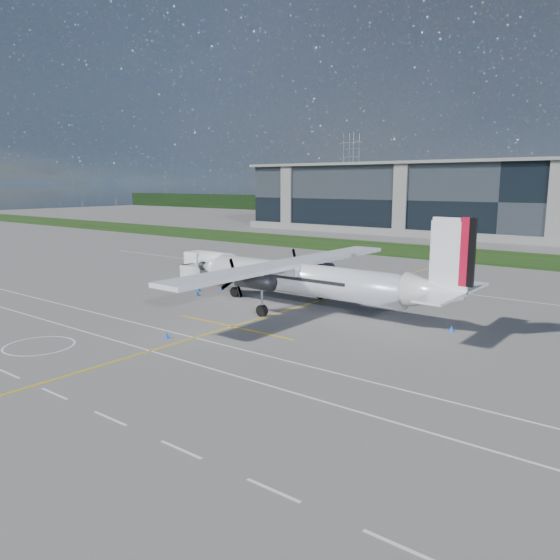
# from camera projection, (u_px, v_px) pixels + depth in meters

# --- Properties ---
(ground) EXTENTS (400.00, 400.00, 0.00)m
(ground) POSITION_uv_depth(u_px,v_px,m) (432.00, 259.00, 80.08)
(ground) COLOR #5F5C5A
(ground) RESTS_ON ground
(grass_strip) EXTENTS (400.00, 18.00, 0.04)m
(grass_strip) POSITION_uv_depth(u_px,v_px,m) (452.00, 254.00, 86.27)
(grass_strip) COLOR #16360E
(grass_strip) RESTS_ON ground
(terminal_building) EXTENTS (120.00, 20.00, 15.00)m
(terminal_building) POSITION_uv_depth(u_px,v_px,m) (514.00, 201.00, 109.72)
(terminal_building) COLOR black
(terminal_building) RESTS_ON ground
(pylon_west) EXTENTS (9.00, 4.60, 30.00)m
(pylon_west) POSITION_uv_depth(u_px,v_px,m) (351.00, 173.00, 211.25)
(pylon_west) COLOR gray
(pylon_west) RESTS_ON ground
(yellow_taxiway_centerline) EXTENTS (0.20, 70.00, 0.01)m
(yellow_taxiway_centerline) POSITION_uv_depth(u_px,v_px,m) (341.00, 294.00, 55.04)
(yellow_taxiway_centerline) COLOR yellow
(yellow_taxiway_centerline) RESTS_ON ground
(white_lane_line) EXTENTS (90.00, 0.15, 0.01)m
(white_lane_line) POSITION_uv_depth(u_px,v_px,m) (123.00, 343.00, 38.29)
(white_lane_line) COLOR white
(white_lane_line) RESTS_ON ground
(turboprop_aircraft) EXTENTS (27.92, 28.95, 8.69)m
(turboprop_aircraft) POSITION_uv_depth(u_px,v_px,m) (313.00, 262.00, 47.34)
(turboprop_aircraft) COLOR white
(turboprop_aircraft) RESTS_ON ground
(fuel_tanker_truck) EXTENTS (7.88, 2.56, 2.96)m
(fuel_tanker_truck) POSITION_uv_depth(u_px,v_px,m) (209.00, 263.00, 66.12)
(fuel_tanker_truck) COLOR white
(fuel_tanker_truck) RESTS_ON ground
(baggage_tug) EXTENTS (3.42, 2.05, 2.05)m
(baggage_tug) POSITION_uv_depth(u_px,v_px,m) (196.00, 274.00, 60.80)
(baggage_tug) COLOR silver
(baggage_tug) RESTS_ON ground
(ground_crew_person) EXTENTS (0.90, 0.99, 1.99)m
(ground_crew_person) POSITION_uv_depth(u_px,v_px,m) (221.00, 279.00, 58.30)
(ground_crew_person) COLOR #F25907
(ground_crew_person) RESTS_ON ground
(safety_cone_fwd) EXTENTS (0.36, 0.36, 0.50)m
(safety_cone_fwd) POSITION_uv_depth(u_px,v_px,m) (199.00, 289.00, 56.70)
(safety_cone_fwd) COLOR blue
(safety_cone_fwd) RESTS_ON ground
(safety_cone_nose_port) EXTENTS (0.36, 0.36, 0.50)m
(safety_cone_nose_port) POSITION_uv_depth(u_px,v_px,m) (197.00, 293.00, 54.37)
(safety_cone_nose_port) COLOR blue
(safety_cone_nose_port) RESTS_ON ground
(safety_cone_portwing) EXTENTS (0.36, 0.36, 0.50)m
(safety_cone_portwing) POSITION_uv_depth(u_px,v_px,m) (167.00, 335.00, 39.47)
(safety_cone_portwing) COLOR blue
(safety_cone_portwing) RESTS_ON ground
(safety_cone_stbdwing) EXTENTS (0.36, 0.36, 0.50)m
(safety_cone_stbdwing) POSITION_uv_depth(u_px,v_px,m) (369.00, 280.00, 61.40)
(safety_cone_stbdwing) COLOR blue
(safety_cone_stbdwing) RESTS_ON ground
(safety_cone_tail) EXTENTS (0.36, 0.36, 0.50)m
(safety_cone_tail) POSITION_uv_depth(u_px,v_px,m) (452.00, 328.00, 41.15)
(safety_cone_tail) COLOR blue
(safety_cone_tail) RESTS_ON ground
(safety_cone_nose_stbd) EXTENTS (0.36, 0.36, 0.50)m
(safety_cone_nose_stbd) POSITION_uv_depth(u_px,v_px,m) (221.00, 287.00, 57.35)
(safety_cone_nose_stbd) COLOR blue
(safety_cone_nose_stbd) RESTS_ON ground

